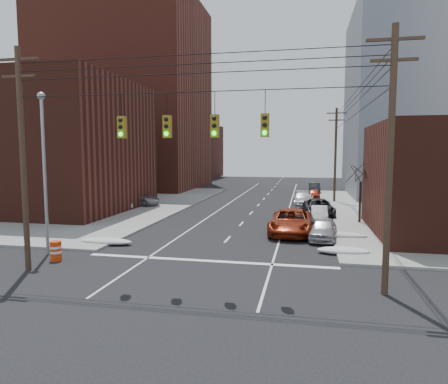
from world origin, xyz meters
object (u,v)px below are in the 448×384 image
at_px(parked_car_c, 319,208).
at_px(lot_car_b, 136,199).
at_px(parked_car_e, 314,194).
at_px(parked_car_d, 303,199).
at_px(lot_car_d, 121,195).
at_px(parked_car_b, 319,213).
at_px(parked_car_f, 314,188).
at_px(lot_car_a, 115,202).
at_px(red_pickup, 291,222).
at_px(parked_car_a, 323,229).
at_px(lot_car_c, 45,205).
at_px(construction_barrel, 56,251).

distance_m(parked_car_c, lot_car_b, 19.45).
bearing_deg(parked_car_e, parked_car_d, -98.02).
relative_size(lot_car_b, lot_car_d, 1.30).
distance_m(parked_car_b, parked_car_f, 23.55).
distance_m(parked_car_d, lot_car_a, 20.10).
bearing_deg(lot_car_b, parked_car_f, -44.22).
bearing_deg(lot_car_b, lot_car_a, 161.68).
height_order(parked_car_d, lot_car_a, parked_car_d).
relative_size(red_pickup, parked_car_e, 1.78).
distance_m(parked_car_d, parked_car_f, 14.54).
height_order(parked_car_a, lot_car_b, lot_car_b).
distance_m(parked_car_e, lot_car_b, 22.16).
bearing_deg(parked_car_a, parked_car_d, 101.06).
height_order(red_pickup, parked_car_e, red_pickup).
relative_size(parked_car_d, parked_car_e, 1.49).
distance_m(parked_car_e, lot_car_d, 23.87).
height_order(red_pickup, lot_car_b, red_pickup).
bearing_deg(red_pickup, lot_car_c, 168.92).
bearing_deg(parked_car_f, lot_car_b, -137.02).
xyz_separation_m(lot_car_a, construction_barrel, (5.75, -18.23, -0.25)).
height_order(red_pickup, parked_car_a, red_pickup).
xyz_separation_m(red_pickup, lot_car_a, (-18.16, 8.33, -0.09)).
xyz_separation_m(lot_car_c, construction_barrel, (11.61, -15.17, -0.23)).
height_order(parked_car_b, parked_car_f, parked_car_f).
distance_m(red_pickup, lot_car_d, 24.88).
relative_size(parked_car_b, lot_car_b, 0.74).
distance_m(parked_car_d, lot_car_d, 21.12).
xyz_separation_m(parked_car_c, lot_car_a, (-20.38, -0.48, 0.02)).
relative_size(parked_car_f, construction_barrel, 4.17).
distance_m(parked_car_c, lot_car_d, 23.25).
xyz_separation_m(parked_car_a, parked_car_d, (-1.50, 16.77, 0.04)).
bearing_deg(parked_car_f, parked_car_c, -90.68).
xyz_separation_m(parked_car_a, lot_car_b, (-19.30, 12.81, 0.13)).
bearing_deg(lot_car_c, parked_car_c, -79.59).
distance_m(parked_car_b, parked_car_d, 9.20).
xyz_separation_m(parked_car_e, lot_car_b, (-19.15, -11.15, 0.26)).
xyz_separation_m(parked_car_e, lot_car_d, (-22.45, -8.12, 0.21)).
distance_m(parked_car_d, construction_barrel, 28.33).
bearing_deg(lot_car_b, construction_barrel, -165.45).
relative_size(parked_car_c, lot_car_d, 1.42).
height_order(parked_car_e, parked_car_f, parked_car_f).
height_order(parked_car_f, construction_barrel, parked_car_f).
relative_size(parked_car_a, construction_barrel, 4.02).
relative_size(parked_car_b, lot_car_c, 0.88).
bearing_deg(parked_car_e, parked_car_f, 91.40).
distance_m(parked_car_b, lot_car_d, 24.00).
bearing_deg(parked_car_c, construction_barrel, -132.75).
height_order(lot_car_a, construction_barrel, lot_car_a).
bearing_deg(red_pickup, parked_car_c, 77.11).
distance_m(red_pickup, parked_car_e, 22.49).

